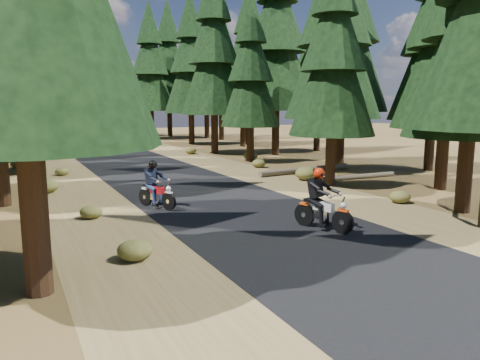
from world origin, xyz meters
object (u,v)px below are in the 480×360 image
at_px(log_far, 359,176).
at_px(rider_lead, 323,210).
at_px(log_near, 306,170).
at_px(rider_follow, 157,192).

xyz_separation_m(log_far, rider_lead, (-7.34, -7.01, 0.49)).
bearing_deg(log_near, rider_lead, -128.45).
bearing_deg(log_near, rider_follow, -159.57).
relative_size(log_far, rider_lead, 2.09).
height_order(log_far, rider_lead, rider_lead).
bearing_deg(rider_follow, log_near, -177.88).
distance_m(log_near, rider_follow, 10.90).
relative_size(rider_lead, rider_follow, 1.08).
bearing_deg(rider_lead, log_far, -156.38).
xyz_separation_m(log_far, rider_follow, (-10.86, -2.01, 0.45)).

